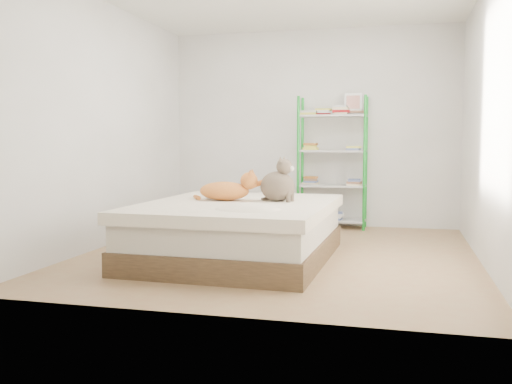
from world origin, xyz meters
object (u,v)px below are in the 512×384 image
(shelf_unit, at_px, (333,158))
(cardboard_box, at_px, (291,222))
(grey_cat, at_px, (277,180))
(bed, at_px, (238,231))
(white_bin, at_px, (232,212))
(orange_cat, at_px, (224,189))

(shelf_unit, relative_size, cardboard_box, 3.39)
(grey_cat, relative_size, cardboard_box, 0.81)
(bed, height_order, white_bin, bed)
(bed, xyz_separation_m, cardboard_box, (0.25, 1.36, -0.09))
(bed, relative_size, grey_cat, 5.24)
(orange_cat, relative_size, white_bin, 1.56)
(white_bin, bearing_deg, grey_cat, -61.16)
(orange_cat, distance_m, white_bin, 2.00)
(cardboard_box, bearing_deg, white_bin, 145.47)
(shelf_unit, bearing_deg, cardboard_box, -113.75)
(grey_cat, height_order, white_bin, grey_cat)
(bed, distance_m, shelf_unit, 2.40)
(orange_cat, distance_m, cardboard_box, 1.39)
(bed, bearing_deg, grey_cat, 30.34)
(white_bin, bearing_deg, orange_cat, -75.48)
(bed, height_order, shelf_unit, shelf_unit)
(orange_cat, height_order, white_bin, orange_cat)
(bed, relative_size, orange_cat, 3.76)
(orange_cat, bearing_deg, grey_cat, 2.26)
(grey_cat, relative_size, white_bin, 1.12)
(cardboard_box, bearing_deg, bed, -99.67)
(bed, distance_m, orange_cat, 0.45)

